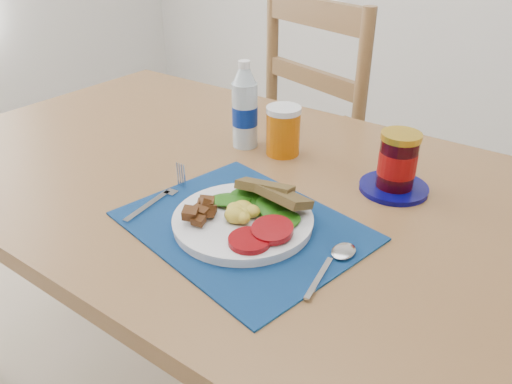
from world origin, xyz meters
TOP-DOWN VIEW (x-y plane):
  - table at (0.00, 0.20)m, footprint 1.40×0.90m
  - chair_far at (-0.06, 0.92)m, footprint 0.57×0.56m
  - placemat at (0.20, 0.04)m, footprint 0.47×0.40m
  - breakfast_plate at (0.20, 0.04)m, footprint 0.25×0.25m
  - fork at (0.01, 0.03)m, footprint 0.03×0.18m
  - spoon at (0.39, 0.05)m, footprint 0.04×0.16m
  - water_bottle at (-0.01, 0.33)m, footprint 0.06×0.06m
  - juice_glass at (0.09, 0.35)m, footprint 0.08×0.08m
  - jam_on_saucer at (0.37, 0.33)m, footprint 0.14×0.14m

SIDE VIEW (x-z plane):
  - chair_far at x=-0.06m, z-range 0.00..1.25m
  - table at x=0.00m, z-range 0.29..1.04m
  - placemat at x=0.20m, z-range 0.75..0.75m
  - fork at x=0.01m, z-range 0.75..0.76m
  - spoon at x=0.39m, z-range 0.75..0.76m
  - breakfast_plate at x=0.20m, z-range 0.74..0.80m
  - juice_glass at x=0.09m, z-range 0.75..0.86m
  - jam_on_saucer at x=0.37m, z-range 0.74..0.87m
  - water_bottle at x=-0.01m, z-range 0.74..0.94m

